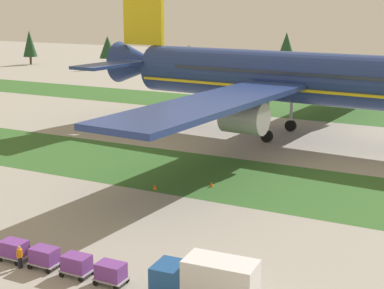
# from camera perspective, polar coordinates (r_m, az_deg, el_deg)

# --- Properties ---
(grass_strip_near) EXTENTS (320.00, 16.13, 0.01)m
(grass_strip_near) POSITION_cam_1_polar(r_m,az_deg,el_deg) (67.85, -1.82, -2.50)
(grass_strip_near) COLOR #336028
(grass_strip_near) RESTS_ON ground
(grass_strip_far) EXTENTS (320.00, 16.13, 0.01)m
(grass_strip_far) POSITION_cam_1_polar(r_m,az_deg,el_deg) (107.65, 9.82, 3.36)
(grass_strip_far) COLOR #336028
(grass_strip_far) RESTS_ON ground
(airliner) EXTENTS (63.67, 78.64, 24.58)m
(airliner) POSITION_cam_1_polar(r_m,az_deg,el_deg) (83.33, 10.34, 6.50)
(airliner) COLOR navy
(airliner) RESTS_ON ground
(cargo_dolly_lead) EXTENTS (2.23, 1.55, 1.55)m
(cargo_dolly_lead) POSITION_cam_1_polar(r_m,az_deg,el_deg) (46.38, -17.05, -9.76)
(cargo_dolly_lead) COLOR #A3A3A8
(cargo_dolly_lead) RESTS_ON ground
(cargo_dolly_second) EXTENTS (2.23, 1.55, 1.55)m
(cargo_dolly_second) POSITION_cam_1_polar(r_m,az_deg,el_deg) (44.56, -14.27, -10.56)
(cargo_dolly_second) COLOR #A3A3A8
(cargo_dolly_second) RESTS_ON ground
(cargo_dolly_third) EXTENTS (2.23, 1.55, 1.55)m
(cargo_dolly_third) POSITION_cam_1_polar(r_m,az_deg,el_deg) (42.86, -11.25, -11.40)
(cargo_dolly_third) COLOR #A3A3A8
(cargo_dolly_third) RESTS_ON ground
(cargo_dolly_fourth) EXTENTS (2.23, 1.55, 1.55)m
(cargo_dolly_fourth) POSITION_cam_1_polar(r_m,az_deg,el_deg) (41.29, -7.97, -12.26)
(cargo_dolly_fourth) COLOR #A3A3A8
(cargo_dolly_fourth) RESTS_ON ground
(catering_truck) EXTENTS (7.10, 2.79, 3.58)m
(catering_truck) POSITION_cam_1_polar(r_m,az_deg,el_deg) (37.29, 1.46, -13.35)
(catering_truck) COLOR #1E4C8E
(catering_truck) RESTS_ON ground
(ground_crew_marshaller) EXTENTS (0.36, 0.56, 1.74)m
(ground_crew_marshaller) POSITION_cam_1_polar(r_m,az_deg,el_deg) (44.97, -16.55, -10.45)
(ground_crew_marshaller) COLOR black
(ground_crew_marshaller) RESTS_ON ground
(taxiway_marker_0) EXTENTS (0.44, 0.44, 0.55)m
(taxiway_marker_0) POSITION_cam_1_polar(r_m,az_deg,el_deg) (61.66, 1.93, -3.91)
(taxiway_marker_0) COLOR orange
(taxiway_marker_0) RESTS_ON ground
(taxiway_marker_1) EXTENTS (0.44, 0.44, 0.59)m
(taxiway_marker_1) POSITION_cam_1_polar(r_m,az_deg,el_deg) (60.85, -3.65, -4.15)
(taxiway_marker_1) COLOR orange
(taxiway_marker_1) RESTS_ON ground
(distant_tree_line) EXTENTS (202.83, 9.02, 11.83)m
(distant_tree_line) POSITION_cam_1_polar(r_m,az_deg,el_deg) (146.62, 15.48, 8.36)
(distant_tree_line) COLOR #4C3823
(distant_tree_line) RESTS_ON ground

